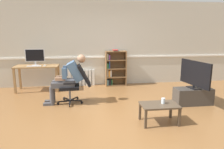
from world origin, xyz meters
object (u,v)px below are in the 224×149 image
computer_desk (37,69)px  bookshelf (114,69)px  keyboard (34,66)px  computer_mouse (45,66)px  imac_monitor (35,56)px  coffee_table (159,107)px  person_seated (68,77)px  office_chair (76,82)px  tv_screen (195,74)px  tv_stand (193,96)px  drinking_glass (163,101)px  radiator (82,78)px

computer_desk → bookshelf: bookshelf is taller
keyboard → computer_mouse: bearing=3.8°
imac_monitor → keyboard: 0.35m
bookshelf → imac_monitor: bearing=-174.9°
coffee_table → keyboard: bearing=138.7°
person_seated → computer_mouse: bearing=-147.2°
office_chair → keyboard: bearing=-132.9°
imac_monitor → tv_screen: (4.04, -1.81, -0.29)m
tv_stand → tv_screen: (0.00, 0.00, 0.55)m
person_seated → coffee_table: size_ratio=1.70×
bookshelf → office_chair: bearing=-127.1°
imac_monitor → computer_mouse: (0.30, -0.20, -0.26)m
coffee_table → imac_monitor: bearing=136.4°
computer_desk → person_seated: (1.00, -1.26, 0.01)m
bookshelf → person_seated: size_ratio=0.98×
imac_monitor → tv_stand: bearing=-24.2°
keyboard → tv_stand: 4.38m
bookshelf → office_chair: 1.94m
computer_mouse → drinking_glass: bearing=-43.3°
tv_stand → tv_screen: 0.55m
imac_monitor → computer_desk: bearing=-56.4°
tv_screen → drinking_glass: size_ratio=9.50×
person_seated → tv_stand: size_ratio=1.35×
computer_desk → keyboard: bearing=-109.3°
computer_mouse → bookshelf: bearing=11.1°
bookshelf → tv_stand: size_ratio=1.33×
person_seated → drinking_glass: size_ratio=11.13×
imac_monitor → drinking_glass: size_ratio=5.16×
office_chair → tv_screen: 2.86m
keyboard → person_seated: bearing=-46.7°
imac_monitor → person_seated: imac_monitor is taller
radiator → office_chair: (-0.11, -1.64, 0.26)m
office_chair → computer_desk: bearing=-137.4°
imac_monitor → coffee_table: size_ratio=0.79×
computer_desk → computer_mouse: size_ratio=12.44×
keyboard → office_chair: bearing=-42.1°
tv_stand → tv_screen: bearing=9.1°
computer_desk → radiator: (1.29, 0.39, -0.38)m
person_seated → tv_screen: person_seated is taller
imac_monitor → office_chair: (1.24, -1.33, -0.52)m
office_chair → drinking_glass: size_ratio=8.86×
bookshelf → tv_screen: (1.64, -2.03, 0.19)m
imac_monitor → computer_mouse: bearing=-33.4°
drinking_glass → person_seated: bearing=144.3°
office_chair → drinking_glass: 2.17m
computer_mouse → radiator: (1.04, 0.51, -0.51)m
imac_monitor → drinking_glass: bearing=-42.4°
computer_desk → computer_mouse: (0.25, -0.12, 0.13)m
imac_monitor → person_seated: bearing=-51.7°
office_chair → imac_monitor: bearing=-137.9°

